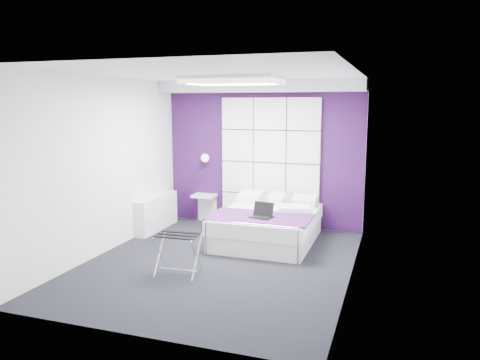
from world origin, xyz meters
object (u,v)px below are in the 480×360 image
Objects in this scene: bed at (268,225)px; laptop at (262,214)px; radiator at (156,213)px; nightstand at (204,196)px; wall_lamp at (206,158)px; luggage_rack at (178,254)px.

laptop reaches higher than bed.
nightstand is (0.62, 0.72, 0.21)m from radiator.
bed is at bearing 105.09° from laptop.
bed is at bearing -30.85° from wall_lamp.
laptop is at bearing -41.13° from nightstand.
laptop is (1.46, -1.34, -0.64)m from wall_lamp.
radiator is 2.20m from laptop.
luggage_rack is (-0.72, -1.78, -0.01)m from bed.
laptop reaches higher than luggage_rack.
wall_lamp reaches higher than bed.
nightstand is 1.30× the size of laptop.
wall_lamp is 0.71m from nightstand.
laptop reaches higher than nightstand.
luggage_rack is (1.34, -1.87, -0.03)m from radiator.
radiator is at bearing -130.10° from wall_lamp.
radiator is 0.65× the size of bed.
laptop is (0.76, 1.29, 0.31)m from luggage_rack.
wall_lamp is at bearing 149.15° from bed.
bed is (1.42, -0.85, -0.94)m from wall_lamp.
radiator is 0.97m from nightstand.
wall_lamp is 0.28× the size of luggage_rack.
wall_lamp is 2.09m from laptop.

